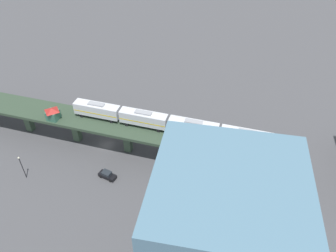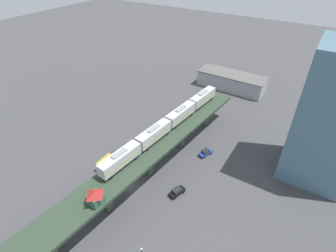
% 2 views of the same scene
% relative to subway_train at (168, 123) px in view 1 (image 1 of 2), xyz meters
% --- Properties ---
extents(ground_plane, '(400.00, 400.00, 0.00)m').
position_rel_subway_train_xyz_m(ground_plane, '(-0.28, -17.11, -10.63)').
color(ground_plane, '#424244').
extents(elevated_viaduct, '(17.39, 92.38, 8.09)m').
position_rel_subway_train_xyz_m(elevated_viaduct, '(-0.30, -17.30, -3.69)').
color(elevated_viaduct, '#2C3D2C').
rests_on(elevated_viaduct, ground).
extents(subway_train, '(7.69, 49.83, 4.45)m').
position_rel_subway_train_xyz_m(subway_train, '(0.00, 0.00, 0.00)').
color(subway_train, silver).
rests_on(subway_train, elevated_viaduct).
extents(signal_hut, '(3.52, 3.52, 3.40)m').
position_rel_subway_train_xyz_m(signal_hut, '(0.87, -29.87, -0.74)').
color(signal_hut, '#33604C').
rests_on(signal_hut, elevated_viaduct).
extents(street_car_black, '(3.02, 4.74, 1.89)m').
position_rel_subway_train_xyz_m(street_car_black, '(10.77, -12.97, -9.69)').
color(street_car_black, black).
rests_on(street_car_black, ground).
extents(street_car_blue, '(3.19, 4.75, 1.89)m').
position_rel_subway_train_xyz_m(street_car_blue, '(10.51, 4.59, -9.69)').
color(street_car_blue, '#233D93').
rests_on(street_car_blue, ground).
extents(delivery_truck, '(2.42, 7.21, 3.20)m').
position_rel_subway_train_xyz_m(delivery_truck, '(-11.09, -14.54, -8.87)').
color(delivery_truck, '#333338').
rests_on(delivery_truck, ground).
extents(street_lamp, '(0.44, 0.44, 6.94)m').
position_rel_subway_train_xyz_m(street_lamp, '(14.43, -32.48, -6.52)').
color(street_lamp, black).
rests_on(street_lamp, ground).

